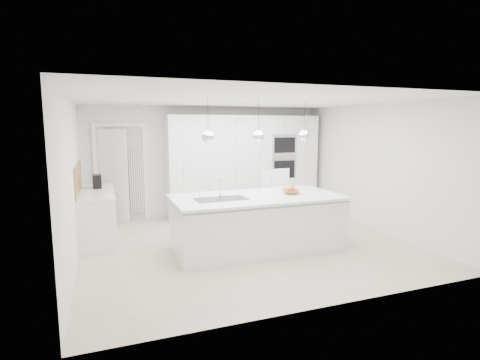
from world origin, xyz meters
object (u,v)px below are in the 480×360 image
object	(u,v)px
bar_stool_left	(273,201)
bar_stool_right	(284,200)
island_base	(258,224)
fruit_bowl	(291,191)
espresso_machine	(97,181)

from	to	relation	value
bar_stool_left	bar_stool_right	size ratio (longest dim) A/B	0.99
bar_stool_left	bar_stool_right	distance (m)	0.22
island_base	bar_stool_left	xyz separation A→B (m)	(0.70, 0.90, 0.17)
fruit_bowl	espresso_machine	distance (m)	3.64
island_base	espresso_machine	bearing A→B (deg)	144.22
island_base	bar_stool_right	xyz separation A→B (m)	(0.91, 0.85, 0.18)
bar_stool_left	bar_stool_right	xyz separation A→B (m)	(0.21, -0.04, 0.01)
island_base	espresso_machine	size ratio (longest dim) A/B	10.84
espresso_machine	bar_stool_left	world-z (taller)	bar_stool_left
fruit_bowl	espresso_machine	bearing A→B (deg)	150.57
bar_stool_right	espresso_machine	bearing A→B (deg)	161.14
island_base	fruit_bowl	world-z (taller)	fruit_bowl
espresso_machine	bar_stool_left	xyz separation A→B (m)	(3.23, -0.93, -0.43)
fruit_bowl	bar_stool_left	world-z (taller)	bar_stool_left
fruit_bowl	bar_stool_right	distance (m)	0.92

